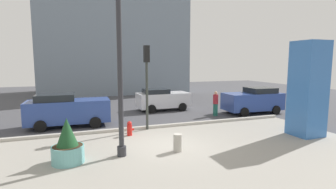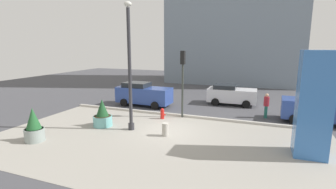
{
  "view_description": "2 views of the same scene",
  "coord_description": "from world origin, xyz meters",
  "px_view_note": "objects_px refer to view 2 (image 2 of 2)",
  "views": [
    {
      "loc": [
        -3.7,
        -10.61,
        3.72
      ],
      "look_at": [
        0.05,
        -0.23,
        2.34
      ],
      "focal_mm": 27.56,
      "sensor_mm": 36.0,
      "label": 1
    },
    {
      "loc": [
        5.14,
        -13.28,
        4.94
      ],
      "look_at": [
        -0.07,
        0.27,
        2.12
      ],
      "focal_mm": 26.84,
      "sensor_mm": 36.0,
      "label": 2
    }
  ],
  "objects_px": {
    "art_pillar_blue": "(314,105)",
    "pedestrian_by_curb": "(266,104)",
    "potted_plant_near_left": "(34,127)",
    "fire_hydrant": "(162,114)",
    "car_passing_lane": "(231,94)",
    "car_curb_east": "(143,94)",
    "concrete_bollard": "(165,130)",
    "traffic_light_far_side": "(183,73)",
    "car_intersection": "(318,109)",
    "potted_plant_near_right": "(103,116)",
    "lamp_post": "(130,70)"
  },
  "relations": [
    {
      "from": "concrete_bollard",
      "to": "traffic_light_far_side",
      "type": "bearing_deg",
      "value": 93.77
    },
    {
      "from": "car_curb_east",
      "to": "car_intersection",
      "type": "xyz_separation_m",
      "value": [
        12.76,
        -0.33,
        -0.03
      ]
    },
    {
      "from": "art_pillar_blue",
      "to": "concrete_bollard",
      "type": "relative_size",
      "value": 6.36
    },
    {
      "from": "potted_plant_near_left",
      "to": "car_intersection",
      "type": "height_order",
      "value": "car_intersection"
    },
    {
      "from": "concrete_bollard",
      "to": "car_intersection",
      "type": "distance_m",
      "value": 10.18
    },
    {
      "from": "potted_plant_near_left",
      "to": "pedestrian_by_curb",
      "type": "xyz_separation_m",
      "value": [
        11.33,
        9.03,
        0.18
      ]
    },
    {
      "from": "car_intersection",
      "to": "concrete_bollard",
      "type": "bearing_deg",
      "value": -145.13
    },
    {
      "from": "car_passing_lane",
      "to": "pedestrian_by_curb",
      "type": "xyz_separation_m",
      "value": [
        2.79,
        -3.32,
        0.09
      ]
    },
    {
      "from": "potted_plant_near_left",
      "to": "car_curb_east",
      "type": "bearing_deg",
      "value": 79.58
    },
    {
      "from": "car_curb_east",
      "to": "art_pillar_blue",
      "type": "bearing_deg",
      "value": -28.01
    },
    {
      "from": "potted_plant_near_left",
      "to": "car_passing_lane",
      "type": "relative_size",
      "value": 0.45
    },
    {
      "from": "art_pillar_blue",
      "to": "traffic_light_far_side",
      "type": "relative_size",
      "value": 1.03
    },
    {
      "from": "pedestrian_by_curb",
      "to": "art_pillar_blue",
      "type": "bearing_deg",
      "value": -72.34
    },
    {
      "from": "traffic_light_far_side",
      "to": "car_curb_east",
      "type": "bearing_deg",
      "value": 151.56
    },
    {
      "from": "potted_plant_near_right",
      "to": "concrete_bollard",
      "type": "bearing_deg",
      "value": -3.1
    },
    {
      "from": "potted_plant_near_right",
      "to": "pedestrian_by_curb",
      "type": "xyz_separation_m",
      "value": [
        9.49,
        5.62,
        0.28
      ]
    },
    {
      "from": "fire_hydrant",
      "to": "pedestrian_by_curb",
      "type": "distance_m",
      "value": 7.22
    },
    {
      "from": "art_pillar_blue",
      "to": "car_intersection",
      "type": "height_order",
      "value": "art_pillar_blue"
    },
    {
      "from": "potted_plant_near_left",
      "to": "pedestrian_by_curb",
      "type": "height_order",
      "value": "potted_plant_near_left"
    },
    {
      "from": "traffic_light_far_side",
      "to": "car_intersection",
      "type": "bearing_deg",
      "value": 12.61
    },
    {
      "from": "art_pillar_blue",
      "to": "pedestrian_by_curb",
      "type": "relative_size",
      "value": 2.76
    },
    {
      "from": "potted_plant_near_right",
      "to": "concrete_bollard",
      "type": "height_order",
      "value": "potted_plant_near_right"
    },
    {
      "from": "traffic_light_far_side",
      "to": "car_curb_east",
      "type": "height_order",
      "value": "traffic_light_far_side"
    },
    {
      "from": "fire_hydrant",
      "to": "car_curb_east",
      "type": "distance_m",
      "value": 4.36
    },
    {
      "from": "potted_plant_near_right",
      "to": "lamp_post",
      "type": "bearing_deg",
      "value": 1.1
    },
    {
      "from": "potted_plant_near_left",
      "to": "car_intersection",
      "type": "relative_size",
      "value": 0.42
    },
    {
      "from": "art_pillar_blue",
      "to": "pedestrian_by_curb",
      "type": "height_order",
      "value": "art_pillar_blue"
    },
    {
      "from": "potted_plant_near_left",
      "to": "traffic_light_far_side",
      "type": "bearing_deg",
      "value": 50.27
    },
    {
      "from": "fire_hydrant",
      "to": "traffic_light_far_side",
      "type": "distance_m",
      "value": 3.11
    },
    {
      "from": "potted_plant_near_left",
      "to": "pedestrian_by_curb",
      "type": "bearing_deg",
      "value": 38.55
    },
    {
      "from": "potted_plant_near_left",
      "to": "fire_hydrant",
      "type": "height_order",
      "value": "potted_plant_near_left"
    },
    {
      "from": "potted_plant_near_left",
      "to": "fire_hydrant",
      "type": "relative_size",
      "value": 2.4
    },
    {
      "from": "potted_plant_near_left",
      "to": "car_intersection",
      "type": "xyz_separation_m",
      "value": [
        14.47,
        8.99,
        0.17
      ]
    },
    {
      "from": "traffic_light_far_side",
      "to": "car_passing_lane",
      "type": "relative_size",
      "value": 1.15
    },
    {
      "from": "car_curb_east",
      "to": "potted_plant_near_right",
      "type": "bearing_deg",
      "value": -88.8
    },
    {
      "from": "potted_plant_near_left",
      "to": "car_passing_lane",
      "type": "xyz_separation_m",
      "value": [
        8.54,
        12.35,
        0.09
      ]
    },
    {
      "from": "potted_plant_near_right",
      "to": "concrete_bollard",
      "type": "relative_size",
      "value": 2.28
    },
    {
      "from": "traffic_light_far_side",
      "to": "potted_plant_near_right",
      "type": "bearing_deg",
      "value": -137.81
    },
    {
      "from": "car_curb_east",
      "to": "potted_plant_near_left",
      "type": "bearing_deg",
      "value": -100.42
    },
    {
      "from": "fire_hydrant",
      "to": "car_curb_east",
      "type": "height_order",
      "value": "car_curb_east"
    },
    {
      "from": "car_passing_lane",
      "to": "car_curb_east",
      "type": "bearing_deg",
      "value": -156.06
    },
    {
      "from": "art_pillar_blue",
      "to": "fire_hydrant",
      "type": "height_order",
      "value": "art_pillar_blue"
    },
    {
      "from": "lamp_post",
      "to": "car_passing_lane",
      "type": "xyz_separation_m",
      "value": [
        4.71,
        8.9,
        -2.71
      ]
    },
    {
      "from": "potted_plant_near_left",
      "to": "traffic_light_far_side",
      "type": "height_order",
      "value": "traffic_light_far_side"
    },
    {
      "from": "potted_plant_near_right",
      "to": "pedestrian_by_curb",
      "type": "relative_size",
      "value": 0.99
    },
    {
      "from": "fire_hydrant",
      "to": "pedestrian_by_curb",
      "type": "xyz_separation_m",
      "value": [
        6.62,
        2.82,
        0.59
      ]
    },
    {
      "from": "concrete_bollard",
      "to": "traffic_light_far_side",
      "type": "distance_m",
      "value": 4.77
    },
    {
      "from": "traffic_light_far_side",
      "to": "concrete_bollard",
      "type": "bearing_deg",
      "value": -86.23
    },
    {
      "from": "lamp_post",
      "to": "potted_plant_near_left",
      "type": "xyz_separation_m",
      "value": [
        -3.83,
        -3.45,
        -2.8
      ]
    },
    {
      "from": "pedestrian_by_curb",
      "to": "concrete_bollard",
      "type": "bearing_deg",
      "value": -131.63
    }
  ]
}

